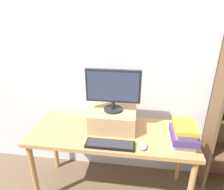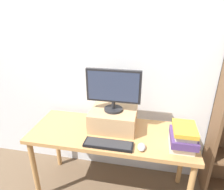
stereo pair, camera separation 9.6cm
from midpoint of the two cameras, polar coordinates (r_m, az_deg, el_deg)
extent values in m
plane|color=brown|center=(2.35, -1.34, -25.23)|extent=(12.00, 12.00, 0.00)
cube|color=silver|center=(2.01, 0.17, 10.06)|extent=(7.00, 0.08, 2.60)
cube|color=#B7844C|center=(1.88, -1.54, -10.93)|extent=(1.50, 0.58, 0.04)
cylinder|color=#B7844C|center=(2.15, -22.65, -20.27)|extent=(0.05, 0.05, 0.69)
cylinder|color=#B7844C|center=(2.47, -17.20, -13.01)|extent=(0.05, 0.05, 0.69)
cylinder|color=#B7844C|center=(2.31, 17.70, -15.84)|extent=(0.05, 0.05, 0.69)
cube|color=brown|center=(2.10, 25.95, -5.39)|extent=(0.03, 0.28, 1.67)
cube|color=tan|center=(1.89, -1.26, -6.79)|extent=(0.42, 0.34, 0.18)
cylinder|color=black|center=(1.84, -1.28, -4.09)|extent=(0.17, 0.17, 0.02)
cylinder|color=black|center=(1.82, -1.30, -2.85)|extent=(0.03, 0.03, 0.07)
cube|color=black|center=(1.75, -1.35, 2.59)|extent=(0.49, 0.04, 0.30)
cube|color=#2D3851|center=(1.73, -1.46, 2.35)|extent=(0.45, 0.00, 0.26)
cube|color=black|center=(1.70, -2.22, -13.99)|extent=(0.41, 0.12, 0.02)
cube|color=#28282B|center=(1.69, -2.22, -13.65)|extent=(0.38, 0.11, 0.00)
ellipsoid|color=#99999E|center=(1.69, 7.26, -14.23)|extent=(0.06, 0.10, 0.04)
cube|color=silver|center=(1.78, 17.78, -12.49)|extent=(0.19, 0.21, 0.06)
cube|color=#4C336B|center=(1.75, 18.28, -10.84)|extent=(0.20, 0.27, 0.06)
cube|color=silver|center=(1.72, 18.58, -9.44)|extent=(0.16, 0.22, 0.05)
cube|color=gold|center=(1.69, 18.68, -8.49)|extent=(0.18, 0.25, 0.03)
camera|label=1|loc=(0.05, -91.59, -0.69)|focal=32.00mm
camera|label=2|loc=(0.05, 88.41, 0.69)|focal=32.00mm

